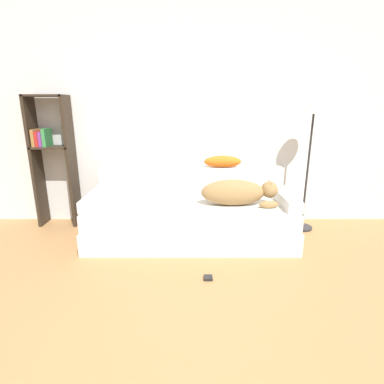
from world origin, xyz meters
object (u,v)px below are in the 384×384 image
(dog, at_px, (239,192))
(bookshelf, at_px, (53,154))
(laptop, at_px, (176,203))
(floor_lamp, at_px, (314,127))
(throw_pillow, at_px, (224,162))
(couch, at_px, (192,221))
(power_adapter, at_px, (210,278))

(dog, xyz_separation_m, bookshelf, (-2.19, 0.54, 0.33))
(laptop, distance_m, floor_lamp, 1.78)
(throw_pillow, bearing_deg, couch, -135.51)
(couch, height_order, bookshelf, bookshelf)
(laptop, height_order, bookshelf, bookshelf)
(couch, distance_m, floor_lamp, 1.74)
(laptop, bearing_deg, couch, 12.54)
(couch, height_order, power_adapter, couch)
(floor_lamp, bearing_deg, dog, -156.55)
(dog, relative_size, bookshelf, 0.52)
(dog, height_order, power_adapter, dog)
(floor_lamp, bearing_deg, couch, -167.69)
(laptop, bearing_deg, dog, -3.00)
(dog, height_order, floor_lamp, floor_lamp)
(laptop, xyz_separation_m, power_adapter, (0.33, -0.80, -0.43))
(bookshelf, bearing_deg, throw_pillow, -2.42)
(throw_pillow, xyz_separation_m, floor_lamp, (0.99, -0.07, 0.41))
(dog, bearing_deg, power_adapter, -114.40)
(throw_pillow, xyz_separation_m, power_adapter, (-0.22, -1.21, -0.81))
(dog, height_order, throw_pillow, throw_pillow)
(throw_pillow, bearing_deg, floor_lamp, -4.19)
(laptop, xyz_separation_m, floor_lamp, (1.55, 0.34, 0.80))
(floor_lamp, bearing_deg, bookshelf, 177.00)
(couch, distance_m, power_adapter, 0.88)
(throw_pillow, distance_m, floor_lamp, 1.08)
(power_adapter, bearing_deg, throw_pillow, 79.62)
(dog, bearing_deg, laptop, 176.74)
(laptop, relative_size, bookshelf, 0.20)
(couch, relative_size, throw_pillow, 5.06)
(couch, bearing_deg, throw_pillow, 44.49)
(laptop, bearing_deg, floor_lamp, 12.56)
(floor_lamp, relative_size, power_adapter, 20.80)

